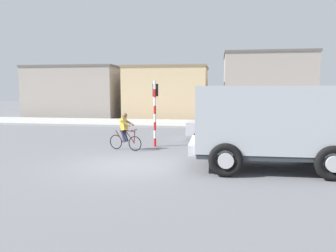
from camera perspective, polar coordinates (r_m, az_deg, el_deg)
The scene contains 9 objects.
ground_plane at distance 12.11m, azimuth -7.78°, elevation -6.88°, with size 120.00×120.00×0.00m, color slate.
sidewalk_far at distance 25.78m, azimuth 1.28°, elevation 0.47°, with size 80.00×5.00×0.16m, color #ADADA8.
truck_foreground at distance 11.71m, azimuth 17.76°, elevation 0.70°, with size 5.47×2.93×2.90m.
cyclist at distance 14.94m, azimuth -7.63°, elevation -0.96°, with size 1.66×0.67×1.72m.
traffic_light_pole at distance 15.74m, azimuth -2.30°, elevation 3.87°, with size 0.24×0.43×3.20m.
car_red_near at distance 17.88m, azimuth 9.85°, elevation 0.07°, with size 4.17×2.23×1.60m.
building_corner_left at distance 35.18m, azimuth -15.93°, elevation 5.90°, with size 9.45×5.69×5.14m.
building_mid_block at distance 32.32m, azimuth -0.16°, elevation 6.02°, with size 7.99×5.79×5.03m.
building_corner_right at distance 33.33m, azimuth 16.87°, elevation 6.80°, with size 8.19×7.08×6.25m.
Camera 1 is at (3.43, -11.27, 2.79)m, focal length 34.48 mm.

